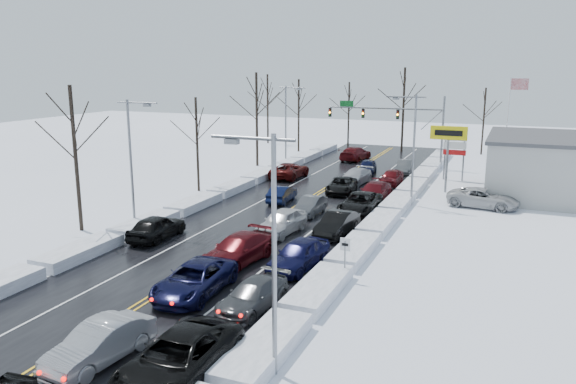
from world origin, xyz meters
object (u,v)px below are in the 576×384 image
at_px(oncoming_car_0, 282,202).
at_px(flagpole, 509,116).
at_px(tires_plus_sign, 449,137).
at_px(traffic_signal_mast, 397,118).

bearing_deg(oncoming_car_0, flagpole, -130.76).
bearing_deg(flagpole, tires_plus_sign, -108.44).
bearing_deg(traffic_signal_mast, flagpole, 9.73).
relative_size(traffic_signal_mast, oncoming_car_0, 3.19).
relative_size(flagpole, oncoming_car_0, 2.40).
distance_m(traffic_signal_mast, oncoming_car_0, 22.27).
relative_size(traffic_signal_mast, tires_plus_sign, 2.21).
bearing_deg(traffic_signal_mast, tires_plus_sign, -59.54).
xyz_separation_m(flagpole, oncoming_car_0, (-16.99, -22.94, -5.93)).
distance_m(traffic_signal_mast, flagpole, 11.90).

